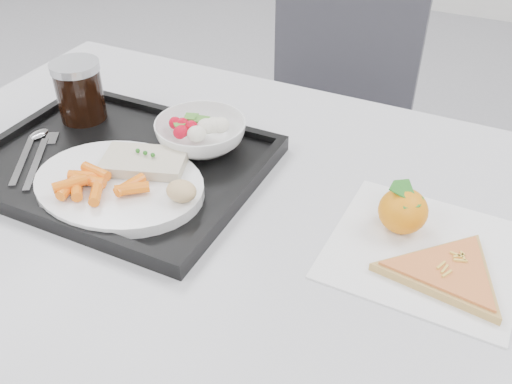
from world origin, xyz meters
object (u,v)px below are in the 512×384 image
object	(u,v)px
chair	(329,99)
pizza_slice	(448,272)
tray	(120,165)
salad_bowl	(201,134)
table	(230,231)
tangerine	(403,211)
dinner_plate	(119,185)
cola_glass	(79,90)

from	to	relation	value
chair	pizza_slice	world-z (taller)	chair
tray	salad_bowl	xyz separation A→B (m)	(0.10, 0.10, 0.03)
table	tangerine	distance (m)	0.28
tray	pizza_slice	bearing A→B (deg)	-2.05
dinner_plate	pizza_slice	size ratio (longest dim) A/B	1.05
salad_bowl	table	bearing A→B (deg)	-42.10
chair	salad_bowl	size ratio (longest dim) A/B	6.11
table	dinner_plate	xyz separation A→B (m)	(-0.15, -0.07, 0.09)
chair	salad_bowl	xyz separation A→B (m)	(-0.00, -0.67, 0.25)
table	dinner_plate	world-z (taller)	dinner_plate
dinner_plate	cola_glass	size ratio (longest dim) A/B	2.50
dinner_plate	cola_glass	bearing A→B (deg)	141.61
dinner_plate	cola_glass	world-z (taller)	cola_glass
tray	salad_bowl	bearing A→B (deg)	45.59
cola_glass	pizza_slice	bearing A→B (deg)	-9.17
tray	dinner_plate	xyz separation A→B (m)	(0.05, -0.06, 0.02)
tangerine	cola_glass	bearing A→B (deg)	176.06
table	cola_glass	world-z (taller)	cola_glass
chair	tray	world-z (taller)	chair
dinner_plate	table	bearing A→B (deg)	25.79
tangerine	chair	bearing A→B (deg)	116.02
chair	cola_glass	world-z (taller)	chair
salad_bowl	tangerine	world-z (taller)	tangerine
table	tray	world-z (taller)	tray
tray	salad_bowl	distance (m)	0.14
tray	table	bearing A→B (deg)	2.59
tray	dinner_plate	bearing A→B (deg)	-52.94
tray	tangerine	xyz separation A→B (m)	(0.45, 0.05, 0.03)
table	tangerine	size ratio (longest dim) A/B	15.05
tray	tangerine	size ratio (longest dim) A/B	5.64
tray	cola_glass	size ratio (longest dim) A/B	4.17
tray	tangerine	bearing A→B (deg)	6.21
cola_glass	chair	bearing A→B (deg)	70.07
table	tray	distance (m)	0.21
tray	pizza_slice	world-z (taller)	tray
cola_glass	dinner_plate	bearing A→B (deg)	-38.39
dinner_plate	cola_glass	distance (m)	0.25
cola_glass	pizza_slice	world-z (taller)	cola_glass
chair	table	bearing A→B (deg)	-82.78
tangerine	table	bearing A→B (deg)	-171.03
table	pizza_slice	distance (m)	0.35
table	tray	xyz separation A→B (m)	(-0.20, -0.01, 0.08)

